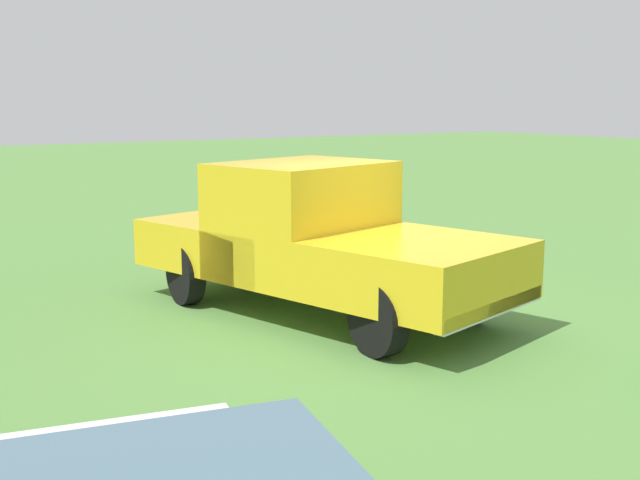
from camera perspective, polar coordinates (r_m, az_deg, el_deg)
The scene contains 3 objects.
ground_plane at distance 9.32m, azimuth 5.58°, elevation -5.97°, with size 80.00×80.00×0.00m, color #54843D.
pickup_truck at distance 9.62m, azimuth -0.55°, elevation 0.36°, with size 5.19×3.22×1.82m.
traffic_cone at distance 12.87m, azimuth -9.41°, elevation -0.32°, with size 0.32×0.32×0.55m, color orange.
Camera 1 is at (-7.08, 5.48, 2.57)m, focal length 44.51 mm.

